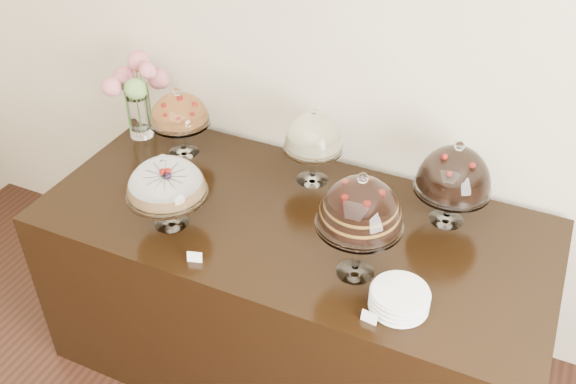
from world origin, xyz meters
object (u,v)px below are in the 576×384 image
at_px(cake_stand_sugar_sponge, 166,181).
at_px(cake_stand_fruit_tart, 179,112).
at_px(cake_stand_dark_choco, 455,173).
at_px(plate_stack, 399,299).
at_px(display_counter, 292,294).
at_px(flower_vase, 136,89).
at_px(cake_stand_choco_layer, 360,207).
at_px(cake_stand_cheesecake, 313,136).

bearing_deg(cake_stand_sugar_sponge, cake_stand_fruit_tart, 116.72).
height_order(cake_stand_sugar_sponge, cake_stand_fruit_tart, cake_stand_fruit_tart).
height_order(cake_stand_dark_choco, plate_stack, cake_stand_dark_choco).
distance_m(display_counter, cake_stand_sugar_sponge, 0.84).
bearing_deg(flower_vase, plate_stack, -21.85).
bearing_deg(flower_vase, cake_stand_sugar_sponge, -46.06).
distance_m(cake_stand_sugar_sponge, cake_stand_dark_choco, 1.18).
bearing_deg(cake_stand_choco_layer, display_counter, 151.17).
relative_size(cake_stand_dark_choco, plate_stack, 1.84).
bearing_deg(display_counter, cake_stand_sugar_sponge, -153.07).
bearing_deg(cake_stand_sugar_sponge, cake_stand_cheesecake, 52.31).
height_order(display_counter, cake_stand_sugar_sponge, cake_stand_sugar_sponge).
bearing_deg(cake_stand_fruit_tart, cake_stand_cheesecake, 4.32).
bearing_deg(display_counter, plate_stack, -28.43).
distance_m(display_counter, plate_stack, 0.80).
bearing_deg(cake_stand_fruit_tart, cake_stand_dark_choco, 0.72).
bearing_deg(cake_stand_cheesecake, flower_vase, 179.29).
distance_m(cake_stand_cheesecake, cake_stand_fruit_tart, 0.67).
bearing_deg(plate_stack, cake_stand_fruit_tart, 156.12).
bearing_deg(cake_stand_sugar_sponge, flower_vase, 133.94).
height_order(cake_stand_sugar_sponge, cake_stand_dark_choco, cake_stand_dark_choco).
bearing_deg(cake_stand_dark_choco, plate_stack, -93.67).
xyz_separation_m(cake_stand_dark_choco, plate_stack, (-0.04, -0.58, -0.20)).
height_order(cake_stand_choco_layer, cake_stand_cheesecake, cake_stand_choco_layer).
distance_m(cake_stand_cheesecake, plate_stack, 0.88).
distance_m(display_counter, cake_stand_fruit_tart, 1.02).
height_order(cake_stand_sugar_sponge, cake_stand_cheesecake, cake_stand_cheesecake).
bearing_deg(flower_vase, display_counter, -17.87).
relative_size(cake_stand_sugar_sponge, cake_stand_cheesecake, 0.91).
height_order(cake_stand_dark_choco, cake_stand_fruit_tart, cake_stand_dark_choco).
xyz_separation_m(display_counter, cake_stand_sugar_sponge, (-0.46, -0.24, 0.66)).
bearing_deg(cake_stand_dark_choco, cake_stand_choco_layer, -117.46).
bearing_deg(display_counter, cake_stand_fruit_tart, 159.95).
distance_m(cake_stand_sugar_sponge, cake_stand_cheesecake, 0.69).
bearing_deg(flower_vase, cake_stand_choco_layer, -20.90).
distance_m(display_counter, cake_stand_choco_layer, 0.87).
height_order(cake_stand_sugar_sponge, plate_stack, cake_stand_sugar_sponge).
bearing_deg(cake_stand_choco_layer, cake_stand_fruit_tart, 156.91).
relative_size(display_counter, cake_stand_sugar_sponge, 6.39).
distance_m(display_counter, cake_stand_dark_choco, 0.95).
bearing_deg(cake_stand_choco_layer, cake_stand_sugar_sponge, -177.13).
height_order(cake_stand_cheesecake, cake_stand_fruit_tart, cake_stand_cheesecake).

